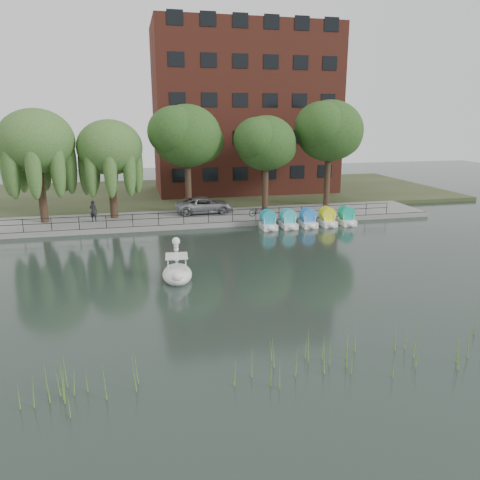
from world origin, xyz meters
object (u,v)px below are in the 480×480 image
object	(u,v)px
minivan	(205,204)
bicycle	(259,211)
swan_boat	(177,271)
pedestrian	(93,209)

from	to	relation	value
minivan	bicycle	bearing A→B (deg)	-121.34
bicycle	swan_boat	size ratio (longest dim) A/B	0.63
bicycle	pedestrian	xyz separation A→B (m)	(-13.74, 1.27, 0.49)
pedestrian	swan_boat	bearing A→B (deg)	132.53
bicycle	swan_boat	xyz separation A→B (m)	(-8.35, -13.35, -0.42)
pedestrian	swan_boat	xyz separation A→B (m)	(5.39, -14.61, -0.91)
minivan	swan_boat	size ratio (longest dim) A/B	2.16
pedestrian	bicycle	bearing A→B (deg)	-162.97
minivan	pedestrian	xyz separation A→B (m)	(-9.41, -1.21, 0.16)
minivan	swan_boat	distance (m)	16.34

